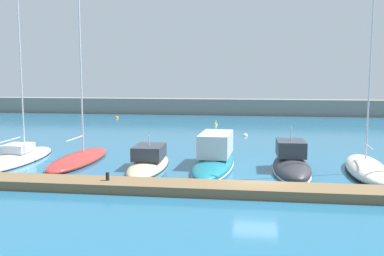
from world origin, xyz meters
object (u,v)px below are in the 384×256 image
Objects in this scene: sailboat_red_second at (79,158)px; motorboat_teal_fourth at (215,157)px; mooring_buoy_white at (245,136)px; sailboat_white_nearest at (16,158)px; sailboat_ivory_sixth at (366,168)px; motorboat_charcoal_fifth at (291,164)px; motorboat_sand_third at (149,163)px; mooring_buoy_yellow at (216,125)px; dock_bollard at (108,176)px; mooring_buoy_orange at (117,118)px.

sailboat_red_second reaches higher than motorboat_teal_fourth.
motorboat_teal_fourth is 18.03× the size of mooring_buoy_white.
sailboat_ivory_sixth is at bearing -93.21° from sailboat_white_nearest.
sailboat_red_second is at bearing 84.97° from motorboat_charcoal_fifth.
sailboat_white_nearest is at bearing 91.92° from sailboat_ivory_sixth.
motorboat_teal_fourth is at bearing -76.17° from motorboat_sand_third.
mooring_buoy_yellow is (-7.18, 25.69, -0.49)m from motorboat_charcoal_fifth.
sailboat_white_nearest is 11.37m from dock_bollard.
mooring_buoy_white is 23.28m from dock_bollard.
motorboat_teal_fourth is at bearing 77.73° from motorboat_charcoal_fifth.
mooring_buoy_yellow is at bearing 28.31° from sailboat_ivory_sixth.
sailboat_white_nearest reaches higher than motorboat_charcoal_fifth.
motorboat_sand_third is at bearing 89.92° from motorboat_charcoal_fifth.
mooring_buoy_yellow is (12.36, 25.00, -0.22)m from sailboat_white_nearest.
dock_bollard is (-7.01, -22.18, 0.72)m from mooring_buoy_white.
motorboat_charcoal_fifth is at bearing 29.97° from dock_bollard.
motorboat_teal_fourth reaches higher than mooring_buoy_white.
motorboat_sand_third is 25.98m from mooring_buoy_yellow.
mooring_buoy_white is at bearing -67.80° from mooring_buoy_yellow.
motorboat_sand_third is 17.52m from mooring_buoy_white.
dock_bollard is at bearing 118.76° from motorboat_charcoal_fifth.
sailboat_ivory_sixth reaches higher than dock_bollard.
sailboat_ivory_sixth is 16.09m from dock_bollard.
motorboat_teal_fourth is 5.18m from motorboat_charcoal_fifth.
mooring_buoy_orange is at bearing 3.23° from sailboat_white_nearest.
motorboat_sand_third is 9.43m from motorboat_charcoal_fifth.
motorboat_teal_fourth is 18.46× the size of mooring_buoy_yellow.
mooring_buoy_white is at bearing -40.71° from mooring_buoy_orange.
motorboat_charcoal_fifth is (9.43, 0.19, 0.17)m from motorboat_sand_third.
motorboat_charcoal_fifth reaches higher than mooring_buoy_yellow.
sailboat_ivory_sixth is at bearing -50.48° from mooring_buoy_orange.
sailboat_red_second is at bearing 92.57° from motorboat_teal_fourth.
sailboat_white_nearest is at bearing 93.76° from motorboat_teal_fourth.
dock_bollard reaches higher than mooring_buoy_white.
motorboat_sand_third reaches higher than mooring_buoy_white.
sailboat_white_nearest is at bearing 83.69° from motorboat_sand_third.
motorboat_teal_fourth is at bearing 87.59° from sailboat_ivory_sixth.
mooring_buoy_white is 1.02× the size of mooring_buoy_yellow.
sailboat_white_nearest is 22.46m from mooring_buoy_white.
mooring_buoy_white is (11.55, 15.23, -0.30)m from sailboat_red_second.
sailboat_white_nearest is 30.37× the size of mooring_buoy_orange.
sailboat_red_second reaches higher than mooring_buoy_white.
motorboat_teal_fourth is at bearing -96.60° from mooring_buoy_white.
motorboat_charcoal_fifth is 0.50× the size of sailboat_ivory_sixth.
motorboat_sand_third is 17.71× the size of dock_bollard.
motorboat_teal_fourth is at bearing 52.95° from dock_bollard.
motorboat_sand_third is 5.85m from dock_bollard.
sailboat_white_nearest is 40.27× the size of dock_bollard.
sailboat_white_nearest is at bearing -136.25° from mooring_buoy_white.
sailboat_ivory_sixth is (19.50, -1.03, 0.05)m from sailboat_red_second.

